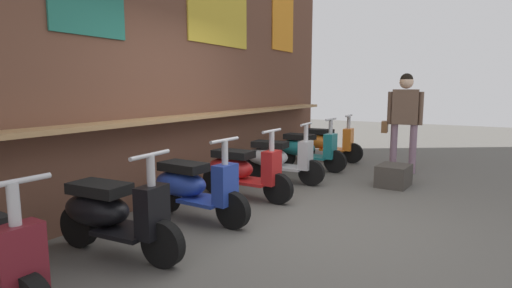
# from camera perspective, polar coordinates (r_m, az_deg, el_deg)

# --- Properties ---
(ground_plane) EXTENTS (27.88, 27.88, 0.00)m
(ground_plane) POSITION_cam_1_polar(r_m,az_deg,el_deg) (4.58, 5.85, -11.06)
(ground_plane) COLOR #56544F
(market_stall_facade) EXTENTS (9.96, 0.61, 3.96)m
(market_stall_facade) POSITION_cam_1_polar(r_m,az_deg,el_deg) (5.49, -13.96, 12.88)
(market_stall_facade) COLOR brown
(market_stall_facade) RESTS_ON ground_plane
(scooter_black) EXTENTS (0.49, 1.40, 0.97)m
(scooter_black) POSITION_cam_1_polar(r_m,az_deg,el_deg) (3.83, -20.16, -9.27)
(scooter_black) COLOR black
(scooter_black) RESTS_ON ground_plane
(scooter_blue) EXTENTS (0.47, 1.40, 0.97)m
(scooter_blue) POSITION_cam_1_polar(r_m,az_deg,el_deg) (4.60, -9.24, -5.99)
(scooter_blue) COLOR #233D9E
(scooter_blue) RESTS_ON ground_plane
(scooter_red) EXTENTS (0.46, 1.40, 0.97)m
(scooter_red) POSITION_cam_1_polar(r_m,az_deg,el_deg) (5.42, -2.23, -3.74)
(scooter_red) COLOR red
(scooter_red) RESTS_ON ground_plane
(scooter_silver) EXTENTS (0.49, 1.40, 0.97)m
(scooter_silver) POSITION_cam_1_polar(r_m,az_deg,el_deg) (6.35, 3.00, -2.02)
(scooter_silver) COLOR #B2B5BA
(scooter_silver) RESTS_ON ground_plane
(scooter_teal) EXTENTS (0.46, 1.40, 0.97)m
(scooter_teal) POSITION_cam_1_polar(r_m,az_deg,el_deg) (7.38, 7.10, -0.65)
(scooter_teal) COLOR #197075
(scooter_teal) RESTS_ON ground_plane
(scooter_orange) EXTENTS (0.48, 1.40, 0.97)m
(scooter_orange) POSITION_cam_1_polar(r_m,az_deg,el_deg) (8.32, 9.86, 0.27)
(scooter_orange) COLOR orange
(scooter_orange) RESTS_ON ground_plane
(shopper_with_handbag) EXTENTS (0.33, 0.68, 1.75)m
(shopper_with_handbag) POSITION_cam_1_polar(r_m,az_deg,el_deg) (7.45, 20.49, 4.32)
(shopper_with_handbag) COLOR gray
(shopper_with_handbag) RESTS_ON ground_plane
(merchandise_crate) EXTENTS (0.58, 0.48, 0.33)m
(merchandise_crate) POSITION_cam_1_polar(r_m,az_deg,el_deg) (6.45, 19.16, -4.31)
(merchandise_crate) COLOR #3D3833
(merchandise_crate) RESTS_ON ground_plane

